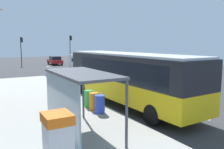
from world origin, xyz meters
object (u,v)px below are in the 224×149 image
object	(u,v)px
bus	(126,75)
white_van	(84,63)
bus_shelter	(74,88)
traffic_light_near_side	(70,45)
recycling_bin_orange	(94,101)
recycling_bin_blue	(100,104)
sedan_near	(55,60)
traffic_light_far_side	(21,47)
recycling_bin_green	(89,99)

from	to	relation	value
bus	white_van	size ratio (longest dim) A/B	2.10
bus	bus_shelter	distance (m)	5.87
bus_shelter	traffic_light_near_side	bearing A→B (deg)	70.41
bus_shelter	recycling_bin_orange	bearing A→B (deg)	52.63
traffic_light_near_side	bus_shelter	xyz separation A→B (m)	(-11.91, -33.46, -1.43)
white_van	recycling_bin_blue	bearing A→B (deg)	-110.31
bus	bus_shelter	xyz separation A→B (m)	(-4.70, -3.51, 0.25)
sedan_near	white_van	bearing A→B (deg)	-90.42
recycling_bin_blue	traffic_light_far_side	world-z (taller)	traffic_light_far_side
white_van	recycling_bin_orange	distance (m)	17.79
traffic_light_near_side	recycling_bin_orange	bearing A→B (deg)	-107.60
recycling_bin_blue	recycling_bin_green	size ratio (longest dim) A/B	1.00
recycling_bin_green	traffic_light_far_side	distance (m)	30.80
recycling_bin_orange	traffic_light_near_side	size ratio (longest dim) A/B	0.18
traffic_light_near_side	traffic_light_far_side	distance (m)	8.64
traffic_light_far_side	bus_shelter	xyz separation A→B (m)	(-3.31, -34.26, -1.19)
recycling_bin_blue	recycling_bin_orange	bearing A→B (deg)	90.00
recycling_bin_green	traffic_light_near_side	xyz separation A→B (m)	(9.70, 29.87, 2.87)
recycling_bin_green	bus_shelter	xyz separation A→B (m)	(-2.21, -3.60, 1.44)
white_van	sedan_near	world-z (taller)	white_van
recycling_bin_blue	bus	bearing A→B (deg)	27.83
recycling_bin_green	bus_shelter	bearing A→B (deg)	-121.60
bus	bus_shelter	world-z (taller)	bus
traffic_light_near_side	bus	bearing A→B (deg)	-103.53
bus	recycling_bin_orange	distance (m)	2.82
traffic_light_near_side	recycling_bin_green	bearing A→B (deg)	-107.98
recycling_bin_blue	bus_shelter	xyz separation A→B (m)	(-2.21, -2.20, 1.44)
white_van	bus_shelter	world-z (taller)	bus_shelter
bus	bus_shelter	bearing A→B (deg)	-143.25
white_van	bus_shelter	bearing A→B (deg)	-113.84
white_van	recycling_bin_green	world-z (taller)	white_van
recycling_bin_green	white_van	bearing A→B (deg)	68.06
recycling_bin_green	traffic_light_near_side	world-z (taller)	traffic_light_near_side
recycling_bin_orange	recycling_bin_green	world-z (taller)	same
recycling_bin_green	bus	bearing A→B (deg)	-2.00
white_van	sedan_near	size ratio (longest dim) A/B	1.19
traffic_light_near_side	recycling_bin_blue	bearing A→B (deg)	-107.23
recycling_bin_orange	recycling_bin_green	size ratio (longest dim) A/B	1.00
traffic_light_near_side	traffic_light_far_side	bearing A→B (deg)	174.68
traffic_light_far_side	recycling_bin_green	bearing A→B (deg)	-92.05
white_van	bus_shelter	distance (m)	21.32
bus	sedan_near	bearing A→B (deg)	82.24
traffic_light_far_side	bus_shelter	size ratio (longest dim) A/B	1.23
bus	recycling_bin_blue	size ratio (longest dim) A/B	11.67
traffic_light_near_side	sedan_near	bearing A→B (deg)	-170.92
bus	traffic_light_far_side	size ratio (longest dim) A/B	2.25
white_van	traffic_light_near_side	distance (m)	14.53
bus	recycling_bin_green	distance (m)	2.76
bus	recycling_bin_orange	bearing A→B (deg)	-166.15
white_van	sedan_near	distance (m)	13.48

